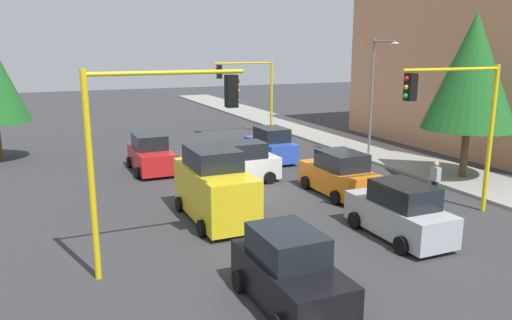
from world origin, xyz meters
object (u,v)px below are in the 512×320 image
Objects in this scene: traffic_signal_far_left at (249,83)px; street_lamp_curbside at (376,85)px; car_orange at (339,175)px; traffic_signal_near_left at (459,112)px; pedestrian_crossing at (435,179)px; car_blue at (271,146)px; car_silver at (400,212)px; car_red at (151,155)px; car_black at (289,272)px; tree_roadside_near at (472,72)px; delivery_van_yellow at (214,187)px; car_white at (242,164)px; traffic_signal_near_right at (153,130)px.

street_lamp_curbside is at bearing 18.78° from traffic_signal_far_left.
car_orange is (15.67, -2.26, -2.99)m from traffic_signal_far_left.
traffic_signal_near_left is 3.90m from pedestrian_crossing.
car_silver is (12.52, -1.00, 0.00)m from car_blue.
street_lamp_curbside is at bearing 79.29° from car_red.
car_silver is (20.91, -3.20, -3.00)m from traffic_signal_far_left.
traffic_signal_far_left is 25.31m from car_black.
traffic_signal_far_left is 0.68× the size of tree_roadside_near.
delivery_van_yellow is at bearing -129.48° from car_silver.
delivery_van_yellow is 1.22× the size of car_black.
street_lamp_curbside is 1.46× the size of delivery_van_yellow.
car_blue is 1.06× the size of car_white.
car_black is 2.31× the size of pedestrian_crossing.
car_white is 2.14× the size of pedestrian_crossing.
tree_roadside_near is 1.96× the size of car_orange.
street_lamp_curbside is 6.98m from car_blue.
traffic_signal_far_left is (-20.00, -0.06, -0.23)m from traffic_signal_near_left.
car_red is (-12.00, -9.14, -3.23)m from traffic_signal_near_left.
car_red is 2.44× the size of pedestrian_crossing.
traffic_signal_near_left is 0.72× the size of tree_roadside_near.
car_orange is at bearing -125.54° from pedestrian_crossing.
car_blue is (-8.19, 6.26, -0.39)m from delivery_van_yellow.
traffic_signal_near_left is 3.44× the size of pedestrian_crossing.
delivery_van_yellow is at bearing -98.80° from pedestrian_crossing.
street_lamp_curbside is 9.76m from car_white.
car_blue is at bearing 142.61° from delivery_van_yellow.
car_red is at bearing -179.13° from car_black.
car_white is at bearing 163.56° from car_black.
traffic_signal_near_left is at bearing 0.16° from traffic_signal_far_left.
traffic_signal_near_right is at bearing -29.69° from traffic_signal_far_left.
street_lamp_curbside reaches higher than car_red.
car_silver is at bearing -8.69° from traffic_signal_far_left.
car_white is 4.87m from car_orange.
delivery_van_yellow is at bearing -87.53° from tree_roadside_near.
tree_roadside_near is 1.96× the size of car_red.
traffic_signal_near_left is 4.67m from car_silver.
car_orange is (5.28, -5.79, -3.45)m from street_lamp_curbside.
car_red is at bearing -134.67° from pedestrian_crossing.
traffic_signal_far_left reaches higher than car_white.
pedestrian_crossing is at bearing 98.88° from traffic_signal_near_right.
traffic_signal_near_right reaches higher than car_black.
car_silver is at bearing -10.18° from car_orange.
traffic_signal_near_left is at bearing 37.31° from car_red.
tree_roadside_near is (5.61, 1.30, 0.98)m from street_lamp_curbside.
car_white is at bearing -42.02° from car_blue.
car_blue and car_red have the same top height.
car_orange is (-4.33, 9.15, -3.29)m from traffic_signal_near_right.
traffic_signal_near_right is 0.73× the size of tree_roadside_near.
car_black is (6.95, -0.40, -0.39)m from delivery_van_yellow.
car_white is (-8.00, -5.51, -3.23)m from traffic_signal_near_left.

